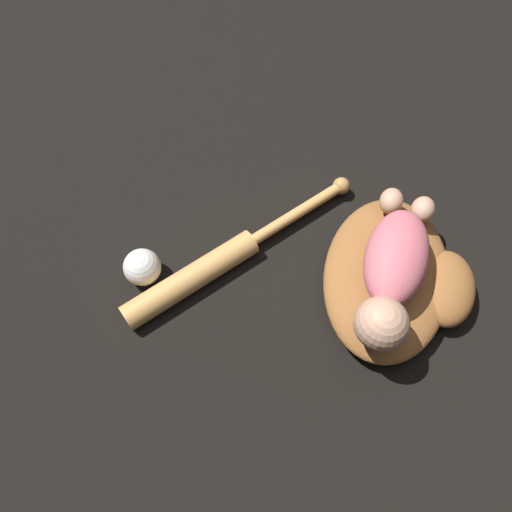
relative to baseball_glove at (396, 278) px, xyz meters
name	(u,v)px	position (x,y,z in m)	size (l,w,h in m)	color
ground_plane	(368,260)	(-0.06, -0.05, -0.04)	(6.00, 6.00, 0.00)	black
baseball_glove	(396,278)	(0.00, 0.00, 0.00)	(0.42, 0.35, 0.08)	#935B2D
baby_figure	(393,270)	(0.02, -0.03, 0.08)	(0.36, 0.19, 0.10)	#D16670
baseball_bat	(215,264)	(-0.02, -0.37, -0.01)	(0.38, 0.48, 0.06)	tan
baseball	(142,267)	(-0.01, -0.52, 0.00)	(0.08, 0.08, 0.08)	white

